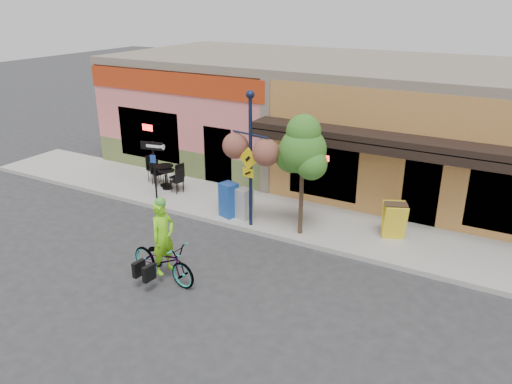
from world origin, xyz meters
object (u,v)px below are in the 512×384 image
building (335,116)px  newspaper_box_blue (229,200)px  bicycle (163,260)px  street_tree (302,176)px  lamp_post (251,161)px  one_way_sign (155,173)px  cyclist_rider (164,246)px  newspaper_box_grey (244,204)px

building → newspaper_box_blue: size_ratio=16.29×
bicycle → street_tree: size_ratio=0.57×
bicycle → newspaper_box_blue: bearing=13.9°
building → lamp_post: building is taller
bicycle → one_way_sign: (-3.25, 3.62, 0.69)m
bicycle → cyclist_rider: (0.05, 0.00, 0.41)m
cyclist_rider → newspaper_box_blue: bearing=14.6°
newspaper_box_blue → building: bearing=98.1°
building → one_way_sign: (-3.79, -6.75, -1.02)m
one_way_sign → cyclist_rider: bearing=-59.0°
newspaper_box_blue → street_tree: size_ratio=0.31×
newspaper_box_blue → street_tree: street_tree is taller
newspaper_box_blue → newspaper_box_grey: newspaper_box_blue is taller
cyclist_rider → street_tree: bearing=-20.6°
one_way_sign → newspaper_box_grey: one_way_sign is taller
building → cyclist_rider: 10.46m
cyclist_rider → bicycle: bearing=96.7°
bicycle → cyclist_rider: 0.41m
bicycle → lamp_post: lamp_post is taller
one_way_sign → lamp_post: bearing=-10.9°
newspaper_box_grey → one_way_sign: bearing=-156.6°
cyclist_rider → newspaper_box_blue: (-0.54, 3.88, -0.25)m
newspaper_box_blue → newspaper_box_grey: (0.51, 0.11, -0.07)m
cyclist_rider → newspaper_box_grey: size_ratio=1.94×
lamp_post → cyclist_rider: bearing=-87.3°
street_tree → newspaper_box_grey: bearing=176.4°
one_way_sign → newspaper_box_blue: one_way_sign is taller
newspaper_box_grey → building: bearing=102.4°
cyclist_rider → newspaper_box_grey: (-0.03, 3.98, -0.31)m
one_way_sign → street_tree: size_ratio=0.59×
newspaper_box_blue → cyclist_rider: bearing=-65.1°
lamp_post → building: bearing=98.4°
building → bicycle: bearing=-93.0°
building → newspaper_box_blue: bearing=-99.0°
building → newspaper_box_grey: 6.60m
cyclist_rider → newspaper_box_blue: 3.92m
bicycle → newspaper_box_blue: (-0.49, 3.88, 0.16)m
bicycle → newspaper_box_blue: 3.91m
lamp_post → one_way_sign: (-3.71, -0.03, -1.00)m
bicycle → one_way_sign: size_ratio=0.96×
cyclist_rider → one_way_sign: one_way_sign is taller
bicycle → one_way_sign: 4.91m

